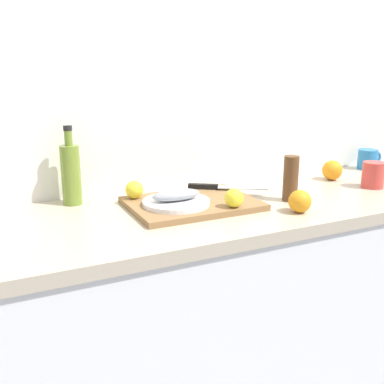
{
  "coord_description": "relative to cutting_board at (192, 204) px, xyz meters",
  "views": [
    {
      "loc": [
        -0.68,
        -1.26,
        1.34
      ],
      "look_at": [
        -0.07,
        0.03,
        0.95
      ],
      "focal_mm": 41.74,
      "sensor_mm": 36.0,
      "label": 1
    }
  ],
  "objects": [
    {
      "name": "lemon_1",
      "position": [
        -0.16,
        0.11,
        0.04
      ],
      "size": [
        0.06,
        0.06,
        0.06
      ],
      "primitive_type": "sphere",
      "color": "yellow",
      "rests_on": "cutting_board"
    },
    {
      "name": "olive_oil_bottle",
      "position": [
        -0.35,
        0.2,
        0.1
      ],
      "size": [
        0.06,
        0.06,
        0.27
      ],
      "color": "olive",
      "rests_on": "kitchen_counter"
    },
    {
      "name": "kitchen_counter",
      "position": [
        0.07,
        -0.03,
        -0.46
      ],
      "size": [
        2.0,
        0.6,
        0.9
      ],
      "color": "white",
      "rests_on": "ground_plane"
    },
    {
      "name": "orange_0",
      "position": [
        0.28,
        -0.21,
        0.03
      ],
      "size": [
        0.07,
        0.07,
        0.07
      ],
      "primitive_type": "sphere",
      "color": "orange",
      "rests_on": "kitchen_counter"
    },
    {
      "name": "orange_2",
      "position": [
        0.69,
        0.09,
        0.03
      ],
      "size": [
        0.08,
        0.08,
        0.08
      ],
      "primitive_type": "sphere",
      "color": "orange",
      "rests_on": "kitchen_counter"
    },
    {
      "name": "coffee_mug_1",
      "position": [
        0.99,
        0.19,
        0.04
      ],
      "size": [
        0.13,
        0.09,
        0.09
      ],
      "color": "#2672B2",
      "rests_on": "kitchen_counter"
    },
    {
      "name": "coffee_mug_2",
      "position": [
        0.75,
        -0.07,
        0.04
      ],
      "size": [
        0.12,
        0.08,
        0.1
      ],
      "color": "#CC3F38",
      "rests_on": "kitchen_counter"
    },
    {
      "name": "fish_fillet",
      "position": [
        -0.07,
        -0.02,
        0.04
      ],
      "size": [
        0.16,
        0.07,
        0.04
      ],
      "primitive_type": "ellipsoid",
      "color": "gray",
      "rests_on": "white_plate"
    },
    {
      "name": "pepper_mill",
      "position": [
        0.34,
        -0.08,
        0.07
      ],
      "size": [
        0.05,
        0.05,
        0.16
      ],
      "primitive_type": "cylinder",
      "color": "brown",
      "rests_on": "kitchen_counter"
    },
    {
      "name": "chef_knife",
      "position": [
        0.15,
        0.09,
        0.02
      ],
      "size": [
        0.26,
        0.18,
        0.02
      ],
      "rotation": [
        0.0,
        0.0,
        -0.59
      ],
      "color": "silver",
      "rests_on": "cutting_board"
    },
    {
      "name": "back_wall",
      "position": [
        0.07,
        0.3,
        0.34
      ],
      "size": [
        3.2,
        0.05,
        2.5
      ],
      "primitive_type": "cube",
      "color": "white",
      "rests_on": "ground_plane"
    },
    {
      "name": "cutting_board",
      "position": [
        0.0,
        0.0,
        0.0
      ],
      "size": [
        0.42,
        0.31,
        0.02
      ],
      "primitive_type": "cube",
      "color": "olive",
      "rests_on": "kitchen_counter"
    },
    {
      "name": "white_plate",
      "position": [
        -0.07,
        -0.02,
        0.02
      ],
      "size": [
        0.22,
        0.22,
        0.01
      ],
      "primitive_type": "cylinder",
      "color": "white",
      "rests_on": "cutting_board"
    },
    {
      "name": "lemon_0",
      "position": [
        0.09,
        -0.12,
        0.04
      ],
      "size": [
        0.06,
        0.06,
        0.06
      ],
      "primitive_type": "sphere",
      "color": "yellow",
      "rests_on": "cutting_board"
    }
  ]
}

